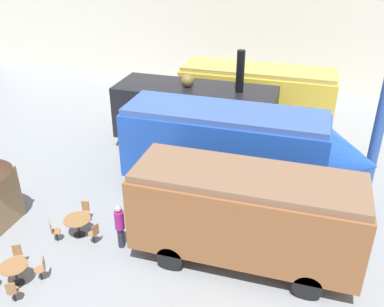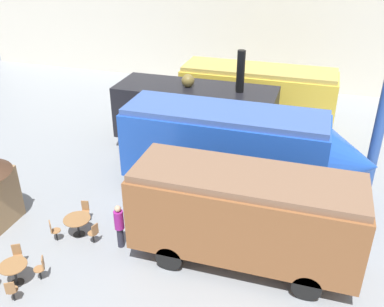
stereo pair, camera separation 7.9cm
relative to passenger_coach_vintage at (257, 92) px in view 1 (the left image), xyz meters
The scene contains 16 objects.
ground_plane 8.71m from the passenger_coach_vintage, 98.31° to the right, with size 80.00×80.00×0.00m, color gray.
backdrop_wall 7.60m from the passenger_coach_vintage, 99.82° to the left, with size 44.00×0.15×9.00m.
passenger_coach_vintage is the anchor object (origin of this frame).
steam_locomotive 4.43m from the passenger_coach_vintage, 124.67° to the right, with size 7.95×2.81×5.23m.
streamlined_locomotive 7.42m from the passenger_coach_vintage, 85.54° to the right, with size 10.10×2.66×3.78m.
passenger_coach_wooden 11.53m from the passenger_coach_vintage, 82.58° to the right, with size 7.41×2.62×3.38m.
cafe_table_near 12.87m from the passenger_coach_vintage, 110.96° to the right, with size 0.99×0.99×0.73m.
cafe_table_mid 15.69m from the passenger_coach_vintage, 109.45° to the right, with size 0.88×0.88×0.76m.
cafe_chair_0 12.17m from the passenger_coach_vintage, 113.18° to the right, with size 0.36×0.38×0.87m.
cafe_chair_1 13.65m from the passenger_coach_vintage, 112.65° to the right, with size 0.40×0.40×0.87m.
cafe_chair_2 12.87m from the passenger_coach_vintage, 107.08° to the right, with size 0.39×0.37×0.87m.
cafe_chair_3 16.22m from the passenger_coach_vintage, 107.22° to the right, with size 0.39×0.40×0.87m.
cafe_chair_4 15.08m from the passenger_coach_vintage, 107.49° to the right, with size 0.40×0.39×0.87m.
cafe_chair_5 15.20m from the passenger_coach_vintage, 111.84° to the right, with size 0.39×0.40×0.87m.
visitor_person 12.43m from the passenger_coach_vintage, 103.02° to the right, with size 0.34×0.34×1.74m.
support_pillar 8.35m from the passenger_coach_vintage, 44.48° to the right, with size 0.44×0.44×8.00m.
Camera 1 is at (4.36, -14.49, 10.13)m, focal length 40.00 mm.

